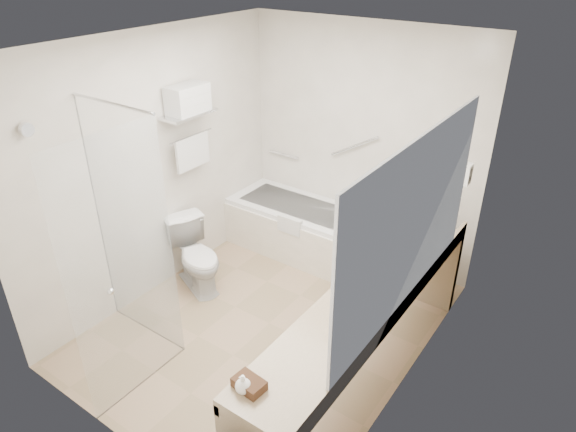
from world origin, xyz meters
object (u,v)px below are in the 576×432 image
Objects in this scene: bathtub at (300,228)px; toilet at (197,256)px; amenity_basket at (249,384)px; vanity_counter at (365,319)px; water_bottle_left at (397,243)px.

toilet is (-0.45, -1.17, 0.07)m from bathtub.
vanity_counter is at bearing 82.17° from amenity_basket.
amenity_basket is at bearing -61.87° from bathtub.
amenity_basket is 0.97× the size of water_bottle_left.
bathtub is 0.59× the size of vanity_counter.
bathtub is at bearing 137.65° from vanity_counter.
vanity_counter is 0.75m from water_bottle_left.
vanity_counter reaches higher than bathtub.
bathtub is at bearing 1.64° from toilet.
vanity_counter reaches higher than amenity_basket.
water_bottle_left reaches higher than toilet.
water_bottle_left is at bearing -53.50° from toilet.
water_bottle_left reaches higher than amenity_basket.
water_bottle_left is (-0.09, 0.68, 0.30)m from vanity_counter.
vanity_counter is (1.52, -1.39, 0.36)m from bathtub.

